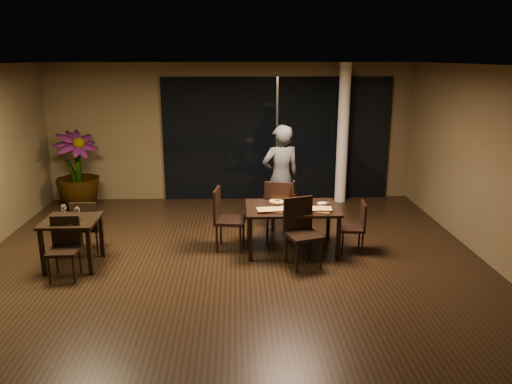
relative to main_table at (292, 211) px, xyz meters
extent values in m
plane|color=black|center=(-1.00, -0.80, -0.68)|extent=(8.00, 8.00, 0.00)
cube|color=brown|center=(-1.00, 3.25, 0.82)|extent=(8.00, 0.10, 3.00)
cube|color=brown|center=(-1.00, -4.85, 0.82)|extent=(8.00, 0.10, 3.00)
cube|color=brown|center=(3.05, -0.80, 0.82)|extent=(0.10, 8.00, 3.00)
cube|color=silver|center=(-1.00, -0.80, 2.34)|extent=(8.00, 8.00, 0.04)
cube|color=black|center=(0.00, 3.16, 0.67)|extent=(5.00, 0.06, 2.70)
cylinder|color=white|center=(1.40, 2.85, 0.82)|extent=(0.24, 0.24, 3.00)
cube|color=black|center=(0.00, 0.00, 0.05)|extent=(1.50, 1.00, 0.04)
cube|color=black|center=(-0.69, -0.44, -0.32)|extent=(0.06, 0.06, 0.71)
cube|color=black|center=(0.69, -0.44, -0.32)|extent=(0.06, 0.06, 0.71)
cube|color=black|center=(-0.69, 0.44, -0.32)|extent=(0.06, 0.06, 0.71)
cube|color=black|center=(0.69, 0.44, -0.32)|extent=(0.06, 0.06, 0.71)
cube|color=black|center=(-3.40, -0.50, 0.05)|extent=(0.80, 0.80, 0.04)
cube|color=black|center=(-3.74, -0.84, -0.32)|extent=(0.06, 0.06, 0.71)
cube|color=black|center=(-3.06, -0.84, -0.32)|extent=(0.06, 0.06, 0.71)
cube|color=black|center=(-3.74, -0.16, -0.32)|extent=(0.06, 0.06, 0.71)
cube|color=black|center=(-3.06, -0.16, -0.32)|extent=(0.06, 0.06, 0.71)
cube|color=black|center=(-0.12, 0.61, -0.17)|extent=(0.61, 0.61, 0.06)
cylinder|color=black|center=(0.13, 0.75, -0.42)|extent=(0.04, 0.04, 0.50)
cylinder|color=black|center=(-0.26, 0.86, -0.42)|extent=(0.04, 0.04, 0.50)
cylinder|color=black|center=(0.02, 0.36, -0.42)|extent=(0.04, 0.04, 0.50)
cylinder|color=black|center=(-0.37, 0.47, -0.42)|extent=(0.04, 0.04, 0.50)
cube|color=black|center=(-0.18, 0.40, 0.11)|extent=(0.49, 0.18, 0.56)
cube|color=black|center=(0.11, -0.66, -0.18)|extent=(0.61, 0.61, 0.05)
cylinder|color=black|center=(-0.02, -0.91, -0.43)|extent=(0.04, 0.04, 0.49)
cylinder|color=black|center=(0.36, -0.79, -0.43)|extent=(0.04, 0.04, 0.49)
cylinder|color=black|center=(-0.14, -0.53, -0.43)|extent=(0.04, 0.04, 0.49)
cylinder|color=black|center=(0.24, -0.41, -0.43)|extent=(0.04, 0.04, 0.49)
cube|color=black|center=(0.04, -0.45, 0.09)|extent=(0.47, 0.19, 0.55)
cube|color=black|center=(-1.01, 0.11, -0.19)|extent=(0.54, 0.54, 0.05)
cylinder|color=black|center=(-0.84, -0.11, -0.43)|extent=(0.04, 0.04, 0.49)
cylinder|color=black|center=(-0.79, 0.27, -0.43)|extent=(0.04, 0.04, 0.49)
cylinder|color=black|center=(-1.23, -0.06, -0.43)|extent=(0.04, 0.04, 0.49)
cylinder|color=black|center=(-1.18, 0.33, -0.43)|extent=(0.04, 0.04, 0.49)
cube|color=black|center=(-1.23, 0.14, 0.09)|extent=(0.11, 0.48, 0.54)
cube|color=black|center=(0.98, -0.09, -0.28)|extent=(0.42, 0.42, 0.04)
cylinder|color=black|center=(0.83, 0.08, -0.48)|extent=(0.03, 0.03, 0.40)
cylinder|color=black|center=(0.81, -0.24, -0.48)|extent=(0.03, 0.03, 0.40)
cylinder|color=black|center=(1.15, 0.05, -0.48)|extent=(0.03, 0.03, 0.40)
cylinder|color=black|center=(1.12, -0.27, -0.48)|extent=(0.03, 0.03, 0.40)
cube|color=black|center=(1.16, -0.11, -0.06)|extent=(0.07, 0.39, 0.44)
cube|color=black|center=(-3.33, 0.07, -0.25)|extent=(0.42, 0.42, 0.05)
cylinder|color=black|center=(-3.16, 0.25, -0.46)|extent=(0.03, 0.03, 0.42)
cylinder|color=black|center=(-3.50, 0.24, -0.46)|extent=(0.03, 0.03, 0.42)
cylinder|color=black|center=(-3.16, -0.09, -0.46)|extent=(0.03, 0.03, 0.42)
cylinder|color=black|center=(-3.50, -0.10, -0.46)|extent=(0.03, 0.03, 0.42)
cube|color=black|center=(-3.33, -0.11, -0.02)|extent=(0.41, 0.05, 0.47)
cube|color=black|center=(-3.39, -0.97, -0.25)|extent=(0.43, 0.43, 0.05)
cylinder|color=black|center=(-3.55, -1.14, -0.46)|extent=(0.03, 0.03, 0.42)
cylinder|color=black|center=(-3.21, -1.14, -0.46)|extent=(0.03, 0.03, 0.42)
cylinder|color=black|center=(-3.56, -0.81, -0.46)|extent=(0.03, 0.03, 0.42)
cylinder|color=black|center=(-3.22, -0.80, -0.46)|extent=(0.03, 0.03, 0.42)
cube|color=black|center=(-3.39, -0.78, -0.02)|extent=(0.42, 0.05, 0.47)
imported|color=#303335|center=(-0.09, 1.09, 0.30)|extent=(0.75, 0.59, 1.94)
imported|color=#21531B|center=(-4.22, 2.53, 0.14)|extent=(1.25, 1.25, 1.63)
cube|color=#3F2414|center=(-0.32, -0.21, 0.08)|extent=(0.54, 0.32, 0.01)
cube|color=#4D3318|center=(0.36, -0.21, 0.08)|extent=(0.56, 0.46, 0.01)
cylinder|color=#B03313|center=(-0.19, 0.30, 0.08)|extent=(0.30, 0.30, 0.01)
cylinder|color=white|center=(-0.23, 0.10, 0.12)|extent=(0.07, 0.07, 0.08)
cylinder|color=white|center=(0.25, 0.10, 0.12)|extent=(0.07, 0.07, 0.09)
cube|color=white|center=(0.54, -0.08, 0.08)|extent=(0.20, 0.14, 0.01)
cube|color=silver|center=(0.54, 0.17, 0.08)|extent=(0.20, 0.14, 0.01)
cube|color=white|center=(-3.37, -0.73, 0.08)|extent=(0.19, 0.14, 0.01)
camera|label=1|loc=(-0.90, -7.74, 2.45)|focal=35.00mm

